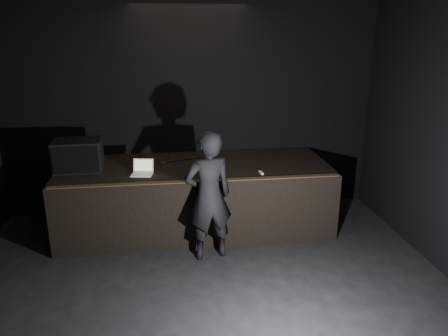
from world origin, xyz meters
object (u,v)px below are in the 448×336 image
Objects in this scene: stage_riser at (196,196)px; laptop at (143,170)px; beer_can at (212,169)px; person at (209,196)px; stage_monitor at (78,155)px.

laptop reaches higher than stage_riser.
stage_riser is at bearing 115.26° from beer_can.
person is (-0.10, -0.49, -0.21)m from beer_can.
stage_monitor reaches higher than stage_riser.
stage_riser is 2.29× the size of person.
stage_monitor reaches higher than beer_can.
stage_monitor is 2.04m from person.
laptop is at bearing -158.58° from stage_riser.
stage_monitor is at bearing 172.50° from laptop.
person is at bearing -29.82° from stage_monitor.
person is (1.78, -0.94, -0.35)m from stage_monitor.
beer_can is 0.55m from person.
stage_riser is 12.27× the size of laptop.
laptop is at bearing -50.06° from person.
laptop is 1.10m from person.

